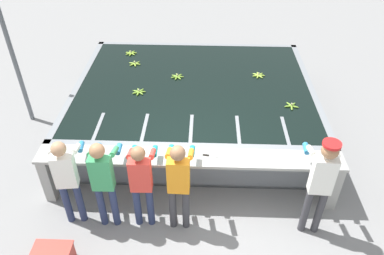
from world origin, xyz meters
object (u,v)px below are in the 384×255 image
Objects in this scene: banana_bunch_floating_4 at (131,53)px; banana_bunch_ledge_0 at (97,157)px; knife_0 at (210,156)px; banana_bunch_floating_3 at (177,77)px; worker_0 at (67,175)px; worker_1 at (103,178)px; banana_bunch_floating_1 at (291,106)px; banana_bunch_floating_0 at (139,92)px; worker_2 at (141,179)px; worker_3 at (179,180)px; banana_bunch_floating_5 at (259,75)px; banana_bunch_floating_2 at (135,64)px; support_post_left at (12,52)px; worker_4 at (321,179)px.

banana_bunch_ledge_0 is at bearing -88.62° from banana_bunch_floating_4.
knife_0 is (1.86, -3.56, -0.01)m from banana_bunch_floating_4.
worker_0 is at bearing -114.98° from banana_bunch_floating_3.
worker_1 is 5.77× the size of banana_bunch_floating_4.
banana_bunch_floating_3 is (-2.22, 1.03, -0.00)m from banana_bunch_floating_1.
worker_0 is 2.50m from banana_bunch_floating_0.
worker_2 is at bearing 2.93° from worker_1.
banana_bunch_floating_0 is (-0.96, 2.45, -0.04)m from worker_3.
banana_bunch_floating_0 is 1.77m from banana_bunch_floating_4.
worker_2 is at bearing -78.35° from banana_bunch_floating_4.
banana_bunch_floating_4 is at bearing 91.38° from banana_bunch_ledge_0.
banana_bunch_floating_3 is at bearing 94.42° from worker_3.
banana_bunch_floating_4 is at bearing 161.79° from banana_bunch_floating_5.
banana_bunch_floating_2 is 2.75m from banana_bunch_floating_5.
banana_bunch_floating_4 is at bearing 86.49° from worker_0.
banana_bunch_floating_1 is 0.09× the size of support_post_left.
worker_0 is 4.15m from banana_bunch_floating_1.
banana_bunch_ledge_0 is (-2.80, -2.72, 0.00)m from banana_bunch_floating_5.
knife_0 is at bearing 3.42° from banana_bunch_ledge_0.
banana_bunch_floating_1 is at bearing -7.15° from support_post_left.
worker_2 reaches higher than knife_0.
worker_0 reaches higher than worker_2.
banana_bunch_floating_2 and banana_bunch_floating_3 have the same top height.
banana_bunch_floating_0 is 0.09× the size of support_post_left.
worker_3 is (1.66, -0.05, 0.02)m from worker_0.
worker_0 is at bearing -127.43° from banana_bunch_ledge_0.
banana_bunch_floating_5 is 3.90m from banana_bunch_ledge_0.
worker_3 reaches higher than worker_1.
banana_bunch_floating_0 and banana_bunch_floating_4 have the same top height.
banana_bunch_floating_2 is at bearing -71.56° from banana_bunch_floating_4.
banana_bunch_ledge_0 is (0.09, -3.67, 0.00)m from banana_bunch_floating_4.
support_post_left is (-4.92, -0.47, 0.67)m from banana_bunch_floating_5.
worker_4 is at bearing -26.81° from support_post_left.
worker_3 reaches higher than worker_2.
worker_1 is 4.12m from banana_bunch_floating_5.
support_post_left is (-2.89, 2.71, 0.67)m from worker_2.
worker_3 is at bearing -114.74° from banana_bunch_floating_5.
worker_1 is 1.04× the size of worker_2.
banana_bunch_floating_2 is 0.55m from banana_bunch_floating_4.
banana_bunch_floating_3 is 1.00× the size of banana_bunch_ledge_0.
worker_4 reaches higher than banana_bunch_floating_0.
worker_0 is at bearing -151.04° from banana_bunch_floating_1.
banana_bunch_floating_3 is at bearing 65.02° from worker_0.
banana_bunch_floating_0 and banana_bunch_floating_2 have the same top height.
banana_bunch_floating_5 is (1.48, 3.22, -0.04)m from worker_3.
worker_1 is 1.00× the size of worker_3.
worker_3 is at bearing -1.88° from worker_0.
banana_bunch_ledge_0 is (-0.09, -3.15, 0.00)m from banana_bunch_floating_2.
banana_bunch_floating_1 is at bearing -24.92° from banana_bunch_floating_3.
worker_2 is at bearing 178.95° from worker_4.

